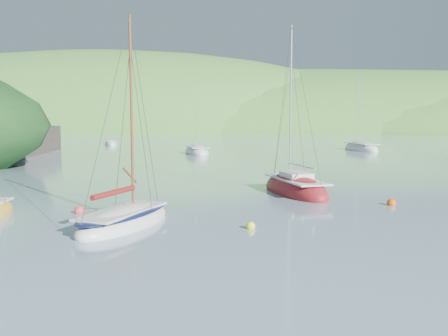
# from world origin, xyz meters

# --- Properties ---
(ground) EXTENTS (700.00, 700.00, 0.00)m
(ground) POSITION_xyz_m (0.00, 0.00, 0.00)
(ground) COLOR gray
(ground) RESTS_ON ground
(shoreline_hills) EXTENTS (690.00, 135.00, 56.00)m
(shoreline_hills) POSITION_xyz_m (-9.66, 172.42, 0.00)
(shoreline_hills) COLOR #31722B
(shoreline_hills) RESTS_ON ground
(daysailer_white) EXTENTS (4.00, 6.86, 9.93)m
(daysailer_white) POSITION_xyz_m (-2.36, 1.49, 0.22)
(daysailer_white) COLOR silver
(daysailer_white) RESTS_ON ground
(sloop_red) EXTENTS (5.19, 8.17, 11.44)m
(sloop_red) POSITION_xyz_m (5.67, 11.64, 0.22)
(sloop_red) COLOR maroon
(sloop_red) RESTS_ON ground
(distant_sloop_a) EXTENTS (5.14, 8.50, 11.45)m
(distant_sloop_a) POSITION_xyz_m (-5.42, 44.59, 0.19)
(distant_sloop_a) COLOR silver
(distant_sloop_a) RESTS_ON ground
(distant_sloop_b) EXTENTS (5.28, 9.06, 12.21)m
(distant_sloop_b) POSITION_xyz_m (17.16, 53.43, 0.20)
(distant_sloop_b) COLOR silver
(distant_sloop_b) RESTS_ON ground
(distant_sloop_c) EXTENTS (4.17, 6.29, 8.48)m
(distant_sloop_c) POSITION_xyz_m (-23.00, 63.42, 0.16)
(distant_sloop_c) COLOR silver
(distant_sloop_c) RESTS_ON ground
(mooring_buoys) EXTENTS (24.11, 8.48, 0.51)m
(mooring_buoys) POSITION_xyz_m (-1.03, 5.95, 0.12)
(mooring_buoys) COLOR #FFFE19
(mooring_buoys) RESTS_ON ground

